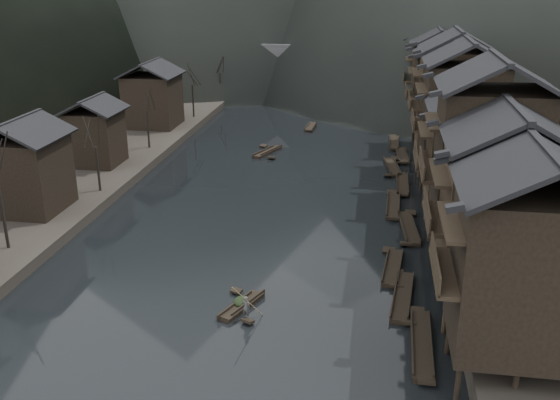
# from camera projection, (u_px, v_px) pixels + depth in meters

# --- Properties ---
(water) EXTENTS (300.00, 300.00, 0.00)m
(water) POSITION_uv_depth(u_px,v_px,m) (231.00, 289.00, 43.56)
(water) COLOR black
(water) RESTS_ON ground
(left_bank) EXTENTS (40.00, 200.00, 1.20)m
(left_bank) POSITION_uv_depth(u_px,v_px,m) (49.00, 127.00, 85.50)
(left_bank) COLOR #2D2823
(left_bank) RESTS_ON ground
(stilt_houses) EXTENTS (9.00, 67.60, 15.84)m
(stilt_houses) POSITION_uv_depth(u_px,v_px,m) (466.00, 113.00, 55.64)
(stilt_houses) COLOR black
(stilt_houses) RESTS_ON ground
(left_houses) EXTENTS (8.10, 53.20, 8.73)m
(left_houses) POSITION_uv_depth(u_px,v_px,m) (78.00, 130.00, 63.21)
(left_houses) COLOR black
(left_houses) RESTS_ON left_bank
(bare_trees) EXTENTS (3.79, 75.62, 7.58)m
(bare_trees) POSITION_uv_depth(u_px,v_px,m) (121.00, 121.00, 65.14)
(bare_trees) COLOR black
(bare_trees) RESTS_ON left_bank
(moored_sampans) EXTENTS (3.17, 53.49, 0.47)m
(moored_sampans) POSITION_uv_depth(u_px,v_px,m) (400.00, 208.00, 57.85)
(moored_sampans) COLOR black
(moored_sampans) RESTS_ON water
(midriver_boats) EXTENTS (9.76, 35.20, 0.45)m
(midriver_boats) POSITION_uv_depth(u_px,v_px,m) (309.00, 125.00, 88.71)
(midriver_boats) COLOR black
(midriver_boats) RESTS_ON water
(stone_bridge) EXTENTS (40.00, 6.00, 9.00)m
(stone_bridge) POSITION_uv_depth(u_px,v_px,m) (325.00, 66.00, 108.44)
(stone_bridge) COLOR #4C4C4F
(stone_bridge) RESTS_ON ground
(hero_sampan) EXTENTS (2.47, 4.48, 0.43)m
(hero_sampan) POSITION_uv_depth(u_px,v_px,m) (242.00, 305.00, 41.07)
(hero_sampan) COLOR black
(hero_sampan) RESTS_ON water
(cargo_heap) EXTENTS (1.00, 1.31, 0.60)m
(cargo_heap) POSITION_uv_depth(u_px,v_px,m) (241.00, 297.00, 41.07)
(cargo_heap) COLOR black
(cargo_heap) RESTS_ON hero_sampan
(boatman) EXTENTS (0.65, 0.52, 1.54)m
(boatman) POSITION_uv_depth(u_px,v_px,m) (246.00, 304.00, 39.28)
(boatman) COLOR #4C4C4E
(boatman) RESTS_ON hero_sampan
(bamboo_pole) EXTENTS (1.74, 1.92, 3.06)m
(bamboo_pole) POSITION_uv_depth(u_px,v_px,m) (248.00, 271.00, 38.44)
(bamboo_pole) COLOR #8C7A51
(bamboo_pole) RESTS_ON boatman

